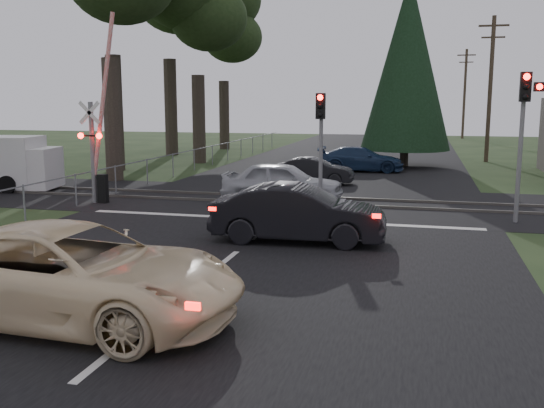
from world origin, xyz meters
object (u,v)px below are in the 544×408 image
(dark_car_far, at_px, (314,171))
(traffic_signal_center, at_px, (321,130))
(silver_car, at_px, (283,183))
(blue_sedan, at_px, (361,159))
(utility_pole_far, at_px, (465,92))
(crossing_signal, at_px, (98,149))
(cream_coupe, at_px, (72,274))
(traffic_signal_right, at_px, (525,118))
(utility_pole_mid, at_px, (490,86))
(dark_hatchback, at_px, (298,214))

(dark_car_far, bearing_deg, traffic_signal_center, -169.21)
(silver_car, relative_size, blue_sedan, 0.99)
(utility_pole_far, height_order, silver_car, utility_pole_far)
(traffic_signal_center, relative_size, blue_sedan, 0.88)
(crossing_signal, height_order, cream_coupe, crossing_signal)
(traffic_signal_right, distance_m, blue_sedan, 14.88)
(cream_coupe, bearing_deg, silver_car, -1.11)
(utility_pole_far, distance_m, blue_sedan, 33.34)
(traffic_signal_right, distance_m, cream_coupe, 14.39)
(utility_pole_far, xyz_separation_m, dark_car_far, (-8.84, -37.91, -4.12))
(traffic_signal_right, height_order, utility_pole_mid, utility_pole_mid)
(traffic_signal_right, bearing_deg, blue_sedan, 115.39)
(silver_car, relative_size, dark_car_far, 1.25)
(traffic_signal_right, height_order, dark_car_far, traffic_signal_right)
(crossing_signal, xyz_separation_m, traffic_signal_right, (14.82, -0.31, 1.26))
(cream_coupe, bearing_deg, dark_hatchback, -18.63)
(utility_pole_far, xyz_separation_m, silver_car, (-9.06, -43.52, -3.94))
(utility_pole_mid, xyz_separation_m, utility_pole_far, (0.00, 25.00, 0.00))
(traffic_signal_center, bearing_deg, blue_sedan, 88.71)
(traffic_signal_right, relative_size, traffic_signal_center, 1.15)
(traffic_signal_center, bearing_deg, traffic_signal_right, -10.41)
(traffic_signal_center, xyz_separation_m, blue_sedan, (0.27, 12.02, -2.13))
(crossing_signal, bearing_deg, utility_pole_far, 70.77)
(utility_pole_mid, height_order, silver_car, utility_pole_mid)
(utility_pole_far, bearing_deg, traffic_signal_center, -99.60)
(utility_pole_far, relative_size, blue_sedan, 1.94)
(blue_sedan, relative_size, dark_car_far, 1.26)
(utility_pole_mid, height_order, utility_pole_far, same)
(cream_coupe, height_order, silver_car, cream_coupe)
(crossing_signal, distance_m, dark_car_far, 10.17)
(crossing_signal, bearing_deg, dark_hatchback, -27.46)
(traffic_signal_center, bearing_deg, utility_pole_mid, 68.79)
(blue_sedan, bearing_deg, silver_car, 167.83)
(traffic_signal_center, distance_m, utility_pole_far, 44.99)
(dark_car_far, bearing_deg, utility_pole_far, -14.18)
(traffic_signal_right, distance_m, utility_pole_far, 45.56)
(crossing_signal, relative_size, traffic_signal_right, 1.48)
(cream_coupe, relative_size, silver_car, 1.33)
(dark_hatchback, relative_size, blue_sedan, 1.02)
(utility_pole_far, bearing_deg, utility_pole_mid, -90.00)
(dark_hatchback, distance_m, blue_sedan, 17.37)
(crossing_signal, xyz_separation_m, dark_car_far, (6.93, 7.30, -1.45))
(utility_pole_far, bearing_deg, crossing_signal, -109.23)
(utility_pole_mid, height_order, dark_car_far, utility_pole_mid)
(traffic_signal_right, xyz_separation_m, utility_pole_mid, (0.95, 20.53, 1.41))
(traffic_signal_center, bearing_deg, dark_hatchback, -86.79)
(traffic_signal_right, bearing_deg, utility_pole_mid, 87.34)
(traffic_signal_right, relative_size, silver_car, 1.02)
(traffic_signal_center, xyz_separation_m, cream_coupe, (-2.35, -12.25, -1.96))
(traffic_signal_center, distance_m, cream_coupe, 12.63)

